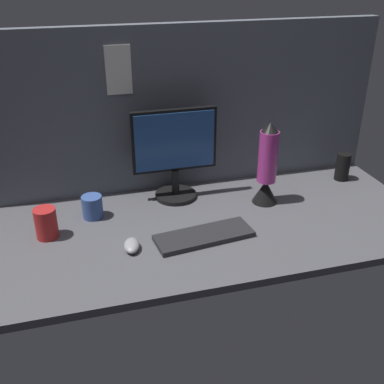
{
  "coord_description": "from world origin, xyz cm",
  "views": [
    {
      "loc": [
        -47.16,
        -152.93,
        95.67
      ],
      "look_at": [
        -2.31,
        0.0,
        14.0
      ],
      "focal_mm": 43.76,
      "sensor_mm": 36.0,
      "label": 1
    }
  ],
  "objects_px": {
    "monitor": "(175,151)",
    "mug_ceramic_blue": "(92,207)",
    "lava_lamp": "(267,170)",
    "mouse": "(132,245)",
    "mug_red_plastic": "(46,223)",
    "keyboard": "(204,236)",
    "mug_black_travel": "(343,167)"
  },
  "relations": [
    {
      "from": "mouse",
      "to": "mug_red_plastic",
      "type": "distance_m",
      "value": 0.34
    },
    {
      "from": "mouse",
      "to": "mug_ceramic_blue",
      "type": "xyz_separation_m",
      "value": [
        -0.12,
        0.27,
        0.03
      ]
    },
    {
      "from": "monitor",
      "to": "mug_red_plastic",
      "type": "relative_size",
      "value": 3.32
    },
    {
      "from": "mug_red_plastic",
      "to": "lava_lamp",
      "type": "xyz_separation_m",
      "value": [
        0.9,
        0.04,
        0.09
      ]
    },
    {
      "from": "mug_black_travel",
      "to": "lava_lamp",
      "type": "xyz_separation_m",
      "value": [
        -0.44,
        -0.11,
        0.09
      ]
    },
    {
      "from": "monitor",
      "to": "lava_lamp",
      "type": "distance_m",
      "value": 0.39
    },
    {
      "from": "mug_black_travel",
      "to": "mug_ceramic_blue",
      "type": "distance_m",
      "value": 1.16
    },
    {
      "from": "mouse",
      "to": "lava_lamp",
      "type": "bearing_deg",
      "value": 28.16
    },
    {
      "from": "keyboard",
      "to": "mug_red_plastic",
      "type": "xyz_separation_m",
      "value": [
        -0.57,
        0.17,
        0.05
      ]
    },
    {
      "from": "mug_red_plastic",
      "to": "keyboard",
      "type": "bearing_deg",
      "value": -16.38
    },
    {
      "from": "lava_lamp",
      "to": "mug_ceramic_blue",
      "type": "bearing_deg",
      "value": 175.04
    },
    {
      "from": "keyboard",
      "to": "lava_lamp",
      "type": "relative_size",
      "value": 1.03
    },
    {
      "from": "monitor",
      "to": "mug_ceramic_blue",
      "type": "distance_m",
      "value": 0.41
    },
    {
      "from": "mouse",
      "to": "mug_red_plastic",
      "type": "relative_size",
      "value": 0.81
    },
    {
      "from": "mug_black_travel",
      "to": "mug_ceramic_blue",
      "type": "relative_size",
      "value": 1.38
    },
    {
      "from": "mug_red_plastic",
      "to": "lava_lamp",
      "type": "bearing_deg",
      "value": 2.77
    },
    {
      "from": "monitor",
      "to": "lava_lamp",
      "type": "height_order",
      "value": "monitor"
    },
    {
      "from": "mouse",
      "to": "mug_red_plastic",
      "type": "height_order",
      "value": "mug_red_plastic"
    },
    {
      "from": "mug_red_plastic",
      "to": "mug_black_travel",
      "type": "bearing_deg",
      "value": 6.63
    },
    {
      "from": "mouse",
      "to": "lava_lamp",
      "type": "xyz_separation_m",
      "value": [
        0.61,
        0.21,
        0.13
      ]
    },
    {
      "from": "mug_black_travel",
      "to": "lava_lamp",
      "type": "relative_size",
      "value": 0.36
    },
    {
      "from": "keyboard",
      "to": "mug_black_travel",
      "type": "distance_m",
      "value": 0.84
    },
    {
      "from": "mouse",
      "to": "mug_red_plastic",
      "type": "xyz_separation_m",
      "value": [
        -0.29,
        0.17,
        0.04
      ]
    },
    {
      "from": "mouse",
      "to": "mug_black_travel",
      "type": "relative_size",
      "value": 0.74
    },
    {
      "from": "mug_black_travel",
      "to": "mug_ceramic_blue",
      "type": "height_order",
      "value": "mug_black_travel"
    },
    {
      "from": "mug_ceramic_blue",
      "to": "lava_lamp",
      "type": "bearing_deg",
      "value": -4.96
    },
    {
      "from": "lava_lamp",
      "to": "mug_black_travel",
      "type": "bearing_deg",
      "value": 14.33
    },
    {
      "from": "monitor",
      "to": "lava_lamp",
      "type": "relative_size",
      "value": 1.1
    },
    {
      "from": "mug_ceramic_blue",
      "to": "lava_lamp",
      "type": "relative_size",
      "value": 0.26
    },
    {
      "from": "mug_ceramic_blue",
      "to": "lava_lamp",
      "type": "height_order",
      "value": "lava_lamp"
    },
    {
      "from": "monitor",
      "to": "mug_black_travel",
      "type": "bearing_deg",
      "value": -2.73
    },
    {
      "from": "monitor",
      "to": "mouse",
      "type": "xyz_separation_m",
      "value": [
        -0.25,
        -0.36,
        -0.2
      ]
    }
  ]
}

